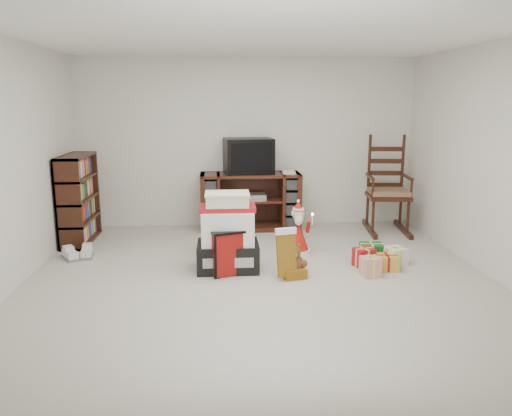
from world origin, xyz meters
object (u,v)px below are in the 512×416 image
Objects in this scene: rocking_chair at (386,197)px; red_suitcase at (229,252)px; mrs_claus_figurine at (212,235)px; gift_cluster at (377,257)px; sneaker_pair at (79,254)px; santa_figurine at (298,233)px; crt_television at (248,156)px; teddy_bear at (293,261)px; gift_pile at (228,237)px; bookshelf at (79,200)px; tv_stand at (250,201)px.

red_suitcase is at bearing -136.67° from rocking_chair.
mrs_claus_figurine reaches higher than gift_cluster.
red_suitcase is 1.42× the size of sneaker_pair.
santa_figurine reaches higher than red_suitcase.
teddy_bear is at bearing -87.44° from crt_television.
sneaker_pair is 0.54× the size of gift_cluster.
teddy_bear is (-1.63, -1.83, -0.34)m from rocking_chair.
santa_figurine is 0.89× the size of crt_television.
sneaker_pair is 0.55× the size of crt_television.
gift_pile is at bearing -39.70° from sneaker_pair.
rocking_chair is 2.10m from crt_television.
crt_television reaches higher than gift_pile.
teddy_bear is at bearing -168.31° from gift_cluster.
santa_figurine is at bearing -14.02° from bookshelf.
tv_stand is 1.99m from rocking_chair.
rocking_chair is 2.41× the size of mrs_claus_figurine.
santa_figurine is at bearing -138.88° from rocking_chair.
gift_pile is 1.73m from gift_cluster.
teddy_bear is 2.63m from sneaker_pair.
gift_pile is 1.16× the size of crt_television.
tv_stand is 2.50× the size of red_suitcase.
tv_stand is at bearing 78.60° from gift_pile.
rocking_chair reaches higher than sneaker_pair.
tv_stand reaches higher than santa_figurine.
santa_figurine is (0.87, 0.75, -0.00)m from red_suitcase.
gift_cluster reaches higher than sneaker_pair.
bookshelf is 1.94m from mrs_claus_figurine.
bookshelf reaches higher than santa_figurine.
gift_pile is 0.21m from red_suitcase.
crt_television is (0.52, 1.23, 0.86)m from mrs_claus_figurine.
santa_figurine is 1.61m from crt_television.
gift_cluster is at bearing 11.69° from teddy_bear.
tv_stand is at bearing 65.40° from mrs_claus_figurine.
tv_stand is 2.10m from teddy_bear.
mrs_claus_figurine is at bearing -120.52° from crt_television.
mrs_claus_figurine is (-0.55, -1.19, -0.19)m from tv_stand.
teddy_bear is 0.47× the size of crt_television.
red_suitcase is (-2.33, -1.76, -0.24)m from rocking_chair.
rocking_chair is 2.93m from red_suitcase.
bookshelf is 2.01× the size of red_suitcase.
gift_pile reaches higher than santa_figurine.
rocking_chair is 2.48m from teddy_bear.
tv_stand is 2.54m from sneaker_pair.
sneaker_pair is at bearing -77.50° from bookshelf.
bookshelf reaches higher than gift_pile.
mrs_claus_figurine is 1.63m from sneaker_pair.
sneaker_pair is 3.56m from gift_cluster.
bookshelf reaches higher than sneaker_pair.
red_suitcase is at bearing -106.76° from crt_television.
sneaker_pair is (-2.17, -1.28, -0.36)m from tv_stand.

